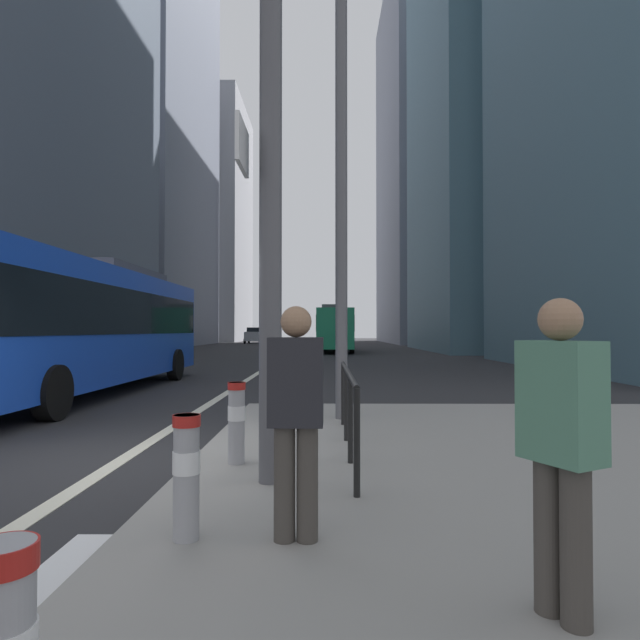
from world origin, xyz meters
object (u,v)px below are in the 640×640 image
object	(u,v)px
car_receding_near	(338,336)
street_lamp_post	(341,111)
pedestrian_walking	(296,411)
car_receding_far	(334,336)
car_oncoming_mid	(254,335)
traffic_signal_gantry	(95,80)
bollard_left	(186,470)
bollard_right	(237,418)
city_bus_blue_oncoming	(85,321)
city_bus_red_receding	(333,327)
pedestrian_far	(561,441)

from	to	relation	value
car_receding_near	street_lamp_post	xyz separation A→B (m)	(-1.06, -45.43, 4.29)
pedestrian_walking	car_receding_far	bearing A→B (deg)	88.71
car_oncoming_mid	traffic_signal_gantry	distance (m)	59.82
car_oncoming_mid	car_receding_far	distance (m)	13.95
car_oncoming_mid	bollard_left	world-z (taller)	car_oncoming_mid
car_oncoming_mid	car_receding_near	world-z (taller)	same
car_receding_far	bollard_right	size ratio (longest dim) A/B	4.67
city_bus_blue_oncoming	traffic_signal_gantry	bearing A→B (deg)	-65.02
car_receding_far	pedestrian_walking	size ratio (longest dim) A/B	2.55
traffic_signal_gantry	city_bus_red_receding	bearing A→B (deg)	85.26
car_receding_far	traffic_signal_gantry	world-z (taller)	traffic_signal_gantry
car_receding_far	street_lamp_post	world-z (taller)	street_lamp_post
city_bus_blue_oncoming	traffic_signal_gantry	world-z (taller)	traffic_signal_gantry
car_oncoming_mid	bollard_left	xyz separation A→B (m)	(7.68, -60.79, -0.36)
car_receding_near	traffic_signal_gantry	xyz separation A→B (m)	(-3.58, -49.11, 3.08)
city_bus_red_receding	city_bus_blue_oncoming	bearing A→B (deg)	-104.06
bollard_left	bollard_right	size ratio (longest dim) A/B	0.98
street_lamp_post	bollard_left	distance (m)	7.00
car_receding_far	street_lamp_post	bearing A→B (deg)	-90.83
city_bus_blue_oncoming	city_bus_red_receding	distance (m)	27.46
car_oncoming_mid	car_receding_near	size ratio (longest dim) A/B	1.12
car_oncoming_mid	bollard_right	bearing A→B (deg)	-82.55
car_oncoming_mid	traffic_signal_gantry	xyz separation A→B (m)	(6.40, -59.40, 3.08)
car_receding_far	street_lamp_post	distance (m)	45.79
car_oncoming_mid	bollard_right	xyz separation A→B (m)	(7.68, -58.68, -0.35)
car_oncoming_mid	traffic_signal_gantry	size ratio (longest dim) A/B	0.76
car_receding_far	pedestrian_walking	xyz separation A→B (m)	(-1.14, -50.67, 0.06)
city_bus_red_receding	bollard_left	distance (m)	36.23
car_receding_near	car_receding_far	size ratio (longest dim) A/B	0.98
pedestrian_walking	pedestrian_far	world-z (taller)	pedestrian_walking
pedestrian_walking	traffic_signal_gantry	bearing A→B (deg)	145.53
car_oncoming_mid	traffic_signal_gantry	bearing A→B (deg)	-83.85
car_receding_near	street_lamp_post	world-z (taller)	street_lamp_post
city_bus_blue_oncoming	street_lamp_post	size ratio (longest dim) A/B	1.49
street_lamp_post	pedestrian_walking	xyz separation A→B (m)	(-0.48, -5.09, -4.23)
car_receding_near	street_lamp_post	distance (m)	45.64
car_receding_near	pedestrian_far	xyz separation A→B (m)	(-0.13, -51.51, 0.06)
car_oncoming_mid	pedestrian_far	size ratio (longest dim) A/B	2.82
car_receding_far	bollard_right	distance (m)	48.58
street_lamp_post	car_receding_far	bearing A→B (deg)	89.17
bollard_left	pedestrian_walking	bearing A→B (deg)	-1.08
car_receding_near	bollard_left	xyz separation A→B (m)	(-2.30, -50.50, -0.35)
car_receding_far	bollard_right	bearing A→B (deg)	-92.25
traffic_signal_gantry	bollard_right	world-z (taller)	traffic_signal_gantry
street_lamp_post	bollard_left	size ratio (longest dim) A/B	9.20
car_receding_near	car_receding_far	distance (m)	0.42
city_bus_blue_oncoming	car_receding_far	size ratio (longest dim) A/B	2.87
bollard_left	pedestrian_walking	distance (m)	0.88
city_bus_red_receding	car_oncoming_mid	distance (m)	26.33
car_receding_near	bollard_left	distance (m)	50.56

